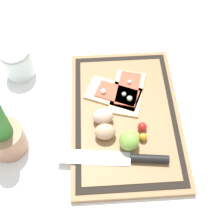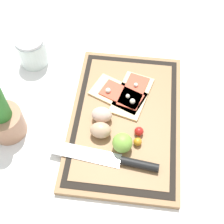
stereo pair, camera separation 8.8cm
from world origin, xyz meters
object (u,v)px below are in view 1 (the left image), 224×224
at_px(herb_pot, 3,133).
at_px(knife, 131,158).
at_px(lime, 129,141).
at_px(pizza_slice_far, 114,93).
at_px(sauce_jar, 18,64).
at_px(cherry_tomato_red, 142,127).
at_px(egg_brown, 105,132).
at_px(pizza_slice_near, 128,92).
at_px(egg_pink, 103,116).
at_px(cherry_tomato_yellow, 143,137).

bearing_deg(herb_pot, knife, -102.07).
distance_m(knife, lime, 0.05).
distance_m(pizza_slice_far, sauce_jar, 0.32).
bearing_deg(cherry_tomato_red, egg_brown, 97.99).
relative_size(egg_brown, herb_pot, 0.27).
relative_size(pizza_slice_near, lime, 3.36).
relative_size(pizza_slice_near, egg_brown, 3.14).
bearing_deg(pizza_slice_near, knife, 177.40).
relative_size(knife, egg_brown, 5.10).
relative_size(egg_brown, egg_pink, 1.00).
bearing_deg(knife, egg_brown, 40.56).
xyz_separation_m(knife, cherry_tomato_red, (0.09, -0.04, 0.00)).
relative_size(cherry_tomato_red, sauce_jar, 0.26).
relative_size(egg_pink, sauce_jar, 0.59).
bearing_deg(knife, lime, 5.40).
bearing_deg(herb_pot, sauce_jar, -1.07).
relative_size(pizza_slice_far, knife, 0.61).
height_order(knife, egg_pink, egg_pink).
xyz_separation_m(egg_brown, herb_pot, (-0.01, 0.26, 0.03)).
bearing_deg(egg_pink, sauce_jar, 50.20).
bearing_deg(cherry_tomato_red, herb_pot, 93.17).
bearing_deg(herb_pot, pizza_slice_near, -66.17).
distance_m(egg_pink, sauce_jar, 0.33).
bearing_deg(egg_pink, lime, -142.23).
xyz_separation_m(knife, cherry_tomato_yellow, (0.06, -0.04, 0.00)).
xyz_separation_m(pizza_slice_far, cherry_tomato_yellow, (-0.16, -0.07, 0.01)).
xyz_separation_m(pizza_slice_far, knife, (-0.22, -0.03, 0.00)).
distance_m(pizza_slice_far, cherry_tomato_red, 0.14).
relative_size(egg_brown, cherry_tomato_yellow, 2.52).
bearing_deg(pizza_slice_near, pizza_slice_far, 95.82).
xyz_separation_m(pizza_slice_near, lime, (-0.18, 0.01, 0.02)).
distance_m(lime, sauce_jar, 0.44).
xyz_separation_m(egg_pink, lime, (-0.08, -0.06, 0.00)).
xyz_separation_m(egg_pink, cherry_tomato_red, (-0.04, -0.11, -0.01)).
bearing_deg(knife, cherry_tomato_red, -23.01).
xyz_separation_m(pizza_slice_far, lime, (-0.17, -0.03, 0.02)).
xyz_separation_m(knife, herb_pot, (0.07, 0.33, 0.05)).
bearing_deg(pizza_slice_far, egg_brown, 166.27).
xyz_separation_m(egg_brown, cherry_tomato_red, (0.01, -0.10, -0.01)).
height_order(egg_brown, egg_pink, same).
bearing_deg(lime, knife, -174.60).
bearing_deg(pizza_slice_near, egg_brown, 152.43).
xyz_separation_m(lime, sauce_jar, (0.30, 0.32, -0.01)).
height_order(pizza_slice_far, knife, pizza_slice_far).
height_order(cherry_tomato_red, sauce_jar, sauce_jar).
bearing_deg(cherry_tomato_yellow, sauce_jar, 52.25).
height_order(pizza_slice_near, herb_pot, herb_pot).
bearing_deg(lime, herb_pot, 85.09).
bearing_deg(herb_pot, egg_pink, -77.91).
xyz_separation_m(pizza_slice_near, cherry_tomato_yellow, (-0.16, -0.03, 0.01)).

